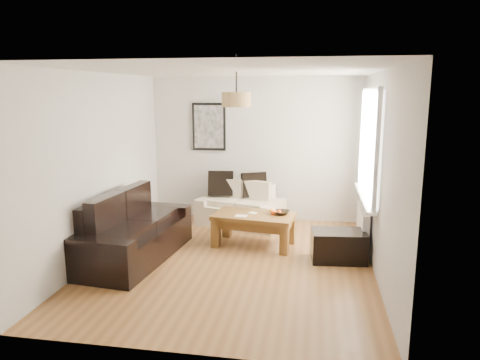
% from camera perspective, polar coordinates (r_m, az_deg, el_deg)
% --- Properties ---
extents(floor, '(4.50, 4.50, 0.00)m').
position_cam_1_polar(floor, '(6.33, -0.92, -10.43)').
color(floor, brown).
rests_on(floor, ground).
extents(ceiling, '(3.80, 4.50, 0.00)m').
position_cam_1_polar(ceiling, '(5.89, -1.00, 13.80)').
color(ceiling, white).
rests_on(ceiling, floor).
extents(wall_back, '(3.80, 0.04, 2.60)m').
position_cam_1_polar(wall_back, '(8.17, 1.93, 3.96)').
color(wall_back, silver).
rests_on(wall_back, floor).
extents(wall_front, '(3.80, 0.04, 2.60)m').
position_cam_1_polar(wall_front, '(3.84, -7.11, -4.58)').
color(wall_front, silver).
rests_on(wall_front, floor).
extents(wall_left, '(0.04, 4.50, 2.60)m').
position_cam_1_polar(wall_left, '(6.58, -17.45, 1.66)').
color(wall_left, silver).
rests_on(wall_left, floor).
extents(wall_right, '(0.04, 4.50, 2.60)m').
position_cam_1_polar(wall_right, '(5.93, 17.40, 0.65)').
color(wall_right, silver).
rests_on(wall_right, floor).
extents(window_bay, '(0.14, 1.90, 1.60)m').
position_cam_1_polar(window_bay, '(6.67, 16.31, 4.45)').
color(window_bay, white).
rests_on(window_bay, wall_right).
extents(radiator, '(0.10, 0.90, 0.52)m').
position_cam_1_polar(radiator, '(6.91, 15.42, -5.63)').
color(radiator, white).
rests_on(radiator, wall_right).
extents(poster, '(0.62, 0.04, 0.87)m').
position_cam_1_polar(poster, '(8.25, -3.98, 6.81)').
color(poster, black).
rests_on(poster, wall_back).
extents(pendant_shade, '(0.40, 0.40, 0.20)m').
position_cam_1_polar(pendant_shade, '(6.18, -0.47, 10.25)').
color(pendant_shade, tan).
rests_on(pendant_shade, ceiling).
extents(loveseat_cream, '(1.61, 1.14, 0.72)m').
position_cam_1_polar(loveseat_cream, '(7.92, 0.04, -3.19)').
color(loveseat_cream, beige).
rests_on(loveseat_cream, floor).
extents(sofa_leather, '(1.19, 2.12, 0.88)m').
position_cam_1_polar(sofa_leather, '(6.52, -13.58, -6.03)').
color(sofa_leather, black).
rests_on(sofa_leather, floor).
extents(coffee_table, '(1.29, 0.82, 0.50)m').
position_cam_1_polar(coffee_table, '(6.90, 1.79, -6.37)').
color(coffee_table, brown).
rests_on(coffee_table, floor).
extents(ottoman, '(0.79, 0.55, 0.43)m').
position_cam_1_polar(ottoman, '(6.47, 12.47, -8.20)').
color(ottoman, black).
rests_on(ottoman, floor).
extents(cushion_left, '(0.47, 0.19, 0.45)m').
position_cam_1_polar(cushion_left, '(8.08, -2.48, -0.44)').
color(cushion_left, black).
rests_on(cushion_left, loveseat_cream).
extents(cushion_right, '(0.46, 0.31, 0.44)m').
position_cam_1_polar(cushion_right, '(7.98, 1.82, -0.63)').
color(cushion_right, black).
rests_on(cushion_right, loveseat_cream).
extents(fruit_bowl, '(0.26, 0.26, 0.06)m').
position_cam_1_polar(fruit_bowl, '(6.83, 5.36, -4.18)').
color(fruit_bowl, black).
rests_on(fruit_bowl, coffee_table).
extents(orange_a, '(0.09, 0.09, 0.09)m').
position_cam_1_polar(orange_a, '(6.80, 4.27, -4.14)').
color(orange_a, '#ED5714').
rests_on(orange_a, fruit_bowl).
extents(orange_b, '(0.08, 0.08, 0.06)m').
position_cam_1_polar(orange_b, '(6.84, 5.04, -4.06)').
color(orange_b, '#F45414').
rests_on(orange_b, fruit_bowl).
extents(orange_c, '(0.07, 0.07, 0.06)m').
position_cam_1_polar(orange_c, '(6.89, 3.97, -3.92)').
color(orange_c, orange).
rests_on(orange_c, fruit_bowl).
extents(papers, '(0.18, 0.14, 0.01)m').
position_cam_1_polar(papers, '(6.72, 0.15, -4.61)').
color(papers, white).
rests_on(papers, coffee_table).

